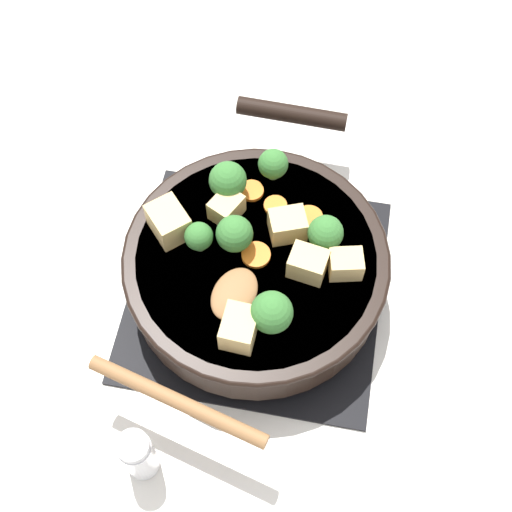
# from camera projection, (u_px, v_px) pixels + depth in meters

# --- Properties ---
(ground_plane) EXTENTS (2.40, 2.40, 0.00)m
(ground_plane) POSITION_uv_depth(u_px,v_px,m) (256.00, 289.00, 0.90)
(ground_plane) COLOR white
(front_burner_grate) EXTENTS (0.31, 0.31, 0.03)m
(front_burner_grate) POSITION_uv_depth(u_px,v_px,m) (256.00, 285.00, 0.88)
(front_burner_grate) COLOR black
(front_burner_grate) RESTS_ON ground_plane
(skillet_pan) EXTENTS (0.31, 0.40, 0.06)m
(skillet_pan) POSITION_uv_depth(u_px,v_px,m) (256.00, 266.00, 0.84)
(skillet_pan) COLOR black
(skillet_pan) RESTS_ON front_burner_grate
(wooden_spoon) EXTENTS (0.20, 0.20, 0.02)m
(wooden_spoon) POSITION_uv_depth(u_px,v_px,m) (205.00, 349.00, 0.76)
(wooden_spoon) COLOR olive
(wooden_spoon) RESTS_ON skillet_pan
(tofu_cube_center_large) EXTENTS (0.04, 0.05, 0.03)m
(tofu_cube_center_large) POSITION_uv_depth(u_px,v_px,m) (226.00, 207.00, 0.83)
(tofu_cube_center_large) COLOR #DBB770
(tofu_cube_center_large) RESTS_ON skillet_pan
(tofu_cube_near_handle) EXTENTS (0.05, 0.05, 0.03)m
(tofu_cube_near_handle) POSITION_uv_depth(u_px,v_px,m) (288.00, 225.00, 0.82)
(tofu_cube_near_handle) COLOR #DBB770
(tofu_cube_near_handle) RESTS_ON skillet_pan
(tofu_cube_east_chunk) EXTENTS (0.05, 0.04, 0.03)m
(tofu_cube_east_chunk) POSITION_uv_depth(u_px,v_px,m) (308.00, 264.00, 0.80)
(tofu_cube_east_chunk) COLOR #DBB770
(tofu_cube_east_chunk) RESTS_ON skillet_pan
(tofu_cube_west_chunk) EXTENTS (0.04, 0.04, 0.03)m
(tofu_cube_west_chunk) POSITION_uv_depth(u_px,v_px,m) (346.00, 263.00, 0.80)
(tofu_cube_west_chunk) COLOR #DBB770
(tofu_cube_west_chunk) RESTS_ON skillet_pan
(tofu_cube_back_piece) EXTENTS (0.06, 0.06, 0.04)m
(tofu_cube_back_piece) POSITION_uv_depth(u_px,v_px,m) (169.00, 222.00, 0.82)
(tofu_cube_back_piece) COLOR #DBB770
(tofu_cube_back_piece) RESTS_ON skillet_pan
(tofu_cube_front_piece) EXTENTS (0.04, 0.05, 0.04)m
(tofu_cube_front_piece) POSITION_uv_depth(u_px,v_px,m) (240.00, 328.00, 0.76)
(tofu_cube_front_piece) COLOR #DBB770
(tofu_cube_front_piece) RESTS_ON skillet_pan
(broccoli_floret_near_spoon) EXTENTS (0.03, 0.03, 0.04)m
(broccoli_floret_near_spoon) POSITION_uv_depth(u_px,v_px,m) (198.00, 238.00, 0.80)
(broccoli_floret_near_spoon) COLOR #709956
(broccoli_floret_near_spoon) RESTS_ON skillet_pan
(broccoli_floret_center_top) EXTENTS (0.04, 0.04, 0.04)m
(broccoli_floret_center_top) POSITION_uv_depth(u_px,v_px,m) (273.00, 164.00, 0.85)
(broccoli_floret_center_top) COLOR #709956
(broccoli_floret_center_top) RESTS_ON skillet_pan
(broccoli_floret_east_rim) EXTENTS (0.04, 0.04, 0.05)m
(broccoli_floret_east_rim) POSITION_uv_depth(u_px,v_px,m) (325.00, 233.00, 0.80)
(broccoli_floret_east_rim) COLOR #709956
(broccoli_floret_east_rim) RESTS_ON skillet_pan
(broccoli_floret_west_rim) EXTENTS (0.05, 0.05, 0.05)m
(broccoli_floret_west_rim) POSITION_uv_depth(u_px,v_px,m) (272.00, 313.00, 0.75)
(broccoli_floret_west_rim) COLOR #709956
(broccoli_floret_west_rim) RESTS_ON skillet_pan
(broccoli_floret_north_edge) EXTENTS (0.04, 0.04, 0.05)m
(broccoli_floret_north_edge) POSITION_uv_depth(u_px,v_px,m) (234.00, 234.00, 0.80)
(broccoli_floret_north_edge) COLOR #709956
(broccoli_floret_north_edge) RESTS_ON skillet_pan
(broccoli_floret_south_cluster) EXTENTS (0.05, 0.05, 0.05)m
(broccoli_floret_south_cluster) POSITION_uv_depth(u_px,v_px,m) (228.00, 180.00, 0.84)
(broccoli_floret_south_cluster) COLOR #709956
(broccoli_floret_south_cluster) RESTS_ON skillet_pan
(carrot_slice_orange_thin) EXTENTS (0.03, 0.03, 0.01)m
(carrot_slice_orange_thin) POSITION_uv_depth(u_px,v_px,m) (275.00, 206.00, 0.85)
(carrot_slice_orange_thin) COLOR orange
(carrot_slice_orange_thin) RESTS_ON skillet_pan
(carrot_slice_near_center) EXTENTS (0.03, 0.03, 0.01)m
(carrot_slice_near_center) POSITION_uv_depth(u_px,v_px,m) (255.00, 252.00, 0.82)
(carrot_slice_near_center) COLOR orange
(carrot_slice_near_center) RESTS_ON skillet_pan
(carrot_slice_edge_slice) EXTENTS (0.03, 0.03, 0.01)m
(carrot_slice_edge_slice) POSITION_uv_depth(u_px,v_px,m) (251.00, 191.00, 0.86)
(carrot_slice_edge_slice) COLOR orange
(carrot_slice_edge_slice) RESTS_ON skillet_pan
(carrot_slice_under_broccoli) EXTENTS (0.03, 0.03, 0.01)m
(carrot_slice_under_broccoli) POSITION_uv_depth(u_px,v_px,m) (309.00, 218.00, 0.84)
(carrot_slice_under_broccoli) COLOR orange
(carrot_slice_under_broccoli) RESTS_ON skillet_pan
(salt_shaker) EXTENTS (0.04, 0.04, 0.09)m
(salt_shaker) POSITION_uv_depth(u_px,v_px,m) (138.00, 455.00, 0.75)
(salt_shaker) COLOR white
(salt_shaker) RESTS_ON ground_plane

